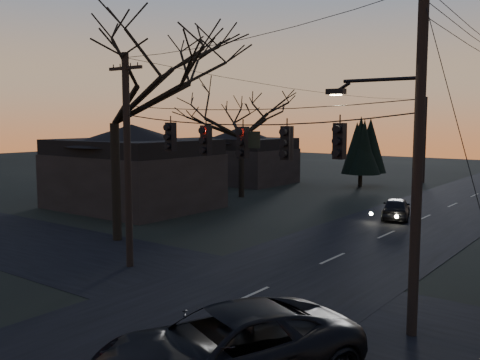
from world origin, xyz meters
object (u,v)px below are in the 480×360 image
Objects in this scene: sedan_oncoming_a at (396,208)px; utility_pole_right at (411,335)px; bare_tree_left at (113,75)px; utility_pole_left at (130,267)px; utility_pole_far_l at (423,183)px; suv_near at (226,350)px.

utility_pole_right is at bearing 94.78° from sedan_oncoming_a.
utility_pole_left is at bearing -34.48° from bare_tree_left.
bare_tree_left is at bearing -97.12° from utility_pole_far_l.
sedan_oncoming_a is at bearing 73.95° from utility_pole_left.
utility_pole_far_l is at bearing -93.63° from sedan_oncoming_a.
bare_tree_left reaches higher than utility_pole_right.
utility_pole_left is 10.67m from suv_near.
utility_pole_far_l is (0.00, 36.00, 0.00)m from utility_pole_left.
utility_pole_far_l is at bearing 90.00° from utility_pole_left.
utility_pole_right is at bearing 90.18° from suv_near.
utility_pole_far_l is 0.70× the size of bare_tree_left.
bare_tree_left is 17.93m from sedan_oncoming_a.
utility_pole_far_l is 42.36m from suv_near.
utility_pole_left reaches higher than utility_pole_far_l.
suv_near is (9.20, -41.34, 0.87)m from utility_pole_far_l.
sedan_oncoming_a is at bearing 56.98° from bare_tree_left.
utility_pole_far_l is 20.04m from sedan_oncoming_a.
bare_tree_left is (-4.14, -33.15, 8.04)m from utility_pole_far_l.
utility_pole_right reaches higher than suv_near.
bare_tree_left is 1.85× the size of suv_near.
utility_pole_right reaches higher than sedan_oncoming_a.
utility_pole_right is 5.88m from suv_near.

